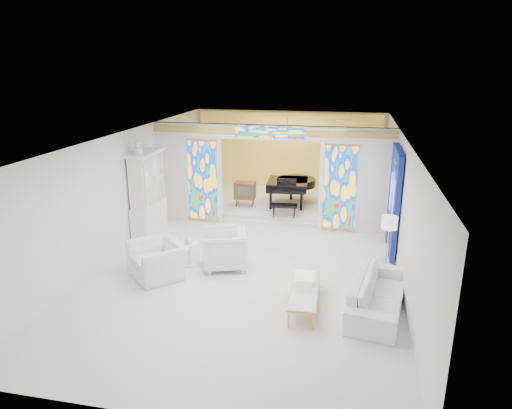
% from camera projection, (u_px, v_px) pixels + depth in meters
% --- Properties ---
extents(floor, '(12.00, 12.00, 0.00)m').
position_uv_depth(floor, '(256.00, 250.00, 11.88)').
color(floor, silver).
rests_on(floor, ground).
extents(ceiling, '(7.00, 12.00, 0.02)m').
position_uv_depth(ceiling, '(256.00, 136.00, 10.99)').
color(ceiling, silver).
rests_on(ceiling, wall_back).
extents(wall_back, '(7.00, 0.02, 3.00)m').
position_uv_depth(wall_back, '(289.00, 152.00, 17.04)').
color(wall_back, silver).
rests_on(wall_back, floor).
extents(wall_front, '(7.00, 0.02, 3.00)m').
position_uv_depth(wall_front, '(160.00, 323.00, 5.83)').
color(wall_front, silver).
rests_on(wall_front, floor).
extents(wall_left, '(0.02, 12.00, 3.00)m').
position_uv_depth(wall_left, '(127.00, 188.00, 12.12)').
color(wall_left, silver).
rests_on(wall_left, floor).
extents(wall_right, '(0.02, 12.00, 3.00)m').
position_uv_depth(wall_right, '(401.00, 204.00, 10.75)').
color(wall_right, silver).
rests_on(wall_right, floor).
extents(partition_wall, '(7.00, 0.22, 3.00)m').
position_uv_depth(partition_wall, '(270.00, 172.00, 13.25)').
color(partition_wall, silver).
rests_on(partition_wall, floor).
extents(stained_glass_left, '(0.90, 0.04, 2.40)m').
position_uv_depth(stained_glass_left, '(203.00, 181.00, 13.66)').
color(stained_glass_left, gold).
rests_on(stained_glass_left, partition_wall).
extents(stained_glass_right, '(0.90, 0.04, 2.40)m').
position_uv_depth(stained_glass_right, '(340.00, 188.00, 12.86)').
color(stained_glass_right, gold).
rests_on(stained_glass_right, partition_wall).
extents(stained_glass_transom, '(2.00, 0.04, 0.34)m').
position_uv_depth(stained_glass_transom, '(270.00, 132.00, 12.81)').
color(stained_glass_transom, gold).
rests_on(stained_glass_transom, partition_wall).
extents(alcove_platform, '(6.80, 3.80, 0.18)m').
position_uv_depth(alcove_platform, '(280.00, 202.00, 15.69)').
color(alcove_platform, silver).
rests_on(alcove_platform, floor).
extents(gold_curtain_back, '(6.70, 0.10, 2.90)m').
position_uv_depth(gold_curtain_back, '(288.00, 152.00, 16.93)').
color(gold_curtain_back, gold).
rests_on(gold_curtain_back, wall_back).
extents(chandelier, '(0.48, 0.48, 0.30)m').
position_uv_depth(chandelier, '(287.00, 131.00, 14.82)').
color(chandelier, '#C48F44').
rests_on(chandelier, ceiling).
extents(blue_drapes, '(0.14, 1.85, 2.65)m').
position_uv_depth(blue_drapes, '(395.00, 192.00, 11.40)').
color(blue_drapes, navy).
rests_on(blue_drapes, wall_right).
extents(china_cabinet, '(0.56, 1.46, 2.72)m').
position_uv_depth(china_cabinet, '(148.00, 194.00, 12.72)').
color(china_cabinet, silver).
rests_on(china_cabinet, floor).
extents(armchair_left, '(1.61, 1.61, 0.79)m').
position_uv_depth(armchair_left, '(158.00, 260.00, 10.36)').
color(armchair_left, white).
rests_on(armchair_left, floor).
extents(armchair_right, '(1.28, 1.26, 0.93)m').
position_uv_depth(armchair_right, '(224.00, 249.00, 10.80)').
color(armchair_right, silver).
rests_on(armchair_right, floor).
extents(sofa, '(1.32, 2.51, 0.70)m').
position_uv_depth(sofa, '(378.00, 294.00, 8.93)').
color(sofa, white).
rests_on(sofa, floor).
extents(side_table, '(0.49, 0.49, 0.58)m').
position_uv_depth(side_table, '(189.00, 251.00, 10.90)').
color(side_table, silver).
rests_on(side_table, floor).
extents(vase, '(0.20, 0.20, 0.20)m').
position_uv_depth(vase, '(189.00, 239.00, 10.81)').
color(vase, silver).
rests_on(vase, side_table).
extents(coffee_table, '(0.60, 1.79, 0.40)m').
position_uv_depth(coffee_table, '(305.00, 290.00, 9.05)').
color(coffee_table, silver).
rests_on(coffee_table, floor).
extents(floor_lamp, '(0.42, 0.42, 1.43)m').
position_uv_depth(floor_lamp, '(389.00, 226.00, 10.13)').
color(floor_lamp, '#C48F44').
rests_on(floor_lamp, floor).
extents(grand_piano, '(1.62, 2.53, 0.99)m').
position_uv_depth(grand_piano, '(291.00, 184.00, 15.06)').
color(grand_piano, black).
rests_on(grand_piano, alcove_platform).
extents(tv_console, '(0.71, 0.51, 0.78)m').
position_uv_depth(tv_console, '(245.00, 190.00, 14.90)').
color(tv_console, brown).
rests_on(tv_console, alcove_platform).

